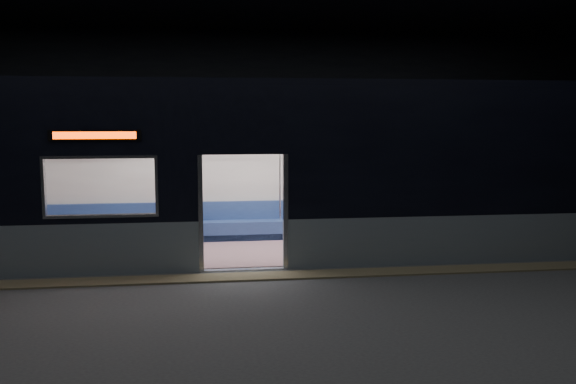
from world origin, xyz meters
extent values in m
cube|color=#47494C|center=(0.00, 0.00, -0.01)|extent=(24.00, 14.00, 0.01)
cube|color=black|center=(0.00, 6.98, 2.50)|extent=(24.00, 0.04, 5.00)
cube|color=black|center=(0.00, -6.98, 2.50)|extent=(24.00, 0.04, 5.00)
cube|color=#8C7F59|center=(0.00, 0.55, 0.01)|extent=(22.80, 0.50, 0.03)
cube|color=gray|center=(4.85, 1.06, 0.45)|extent=(8.30, 0.12, 0.90)
cube|color=black|center=(4.85, 1.06, 2.05)|extent=(8.30, 0.12, 2.30)
cube|color=black|center=(0.00, 1.06, 2.62)|extent=(1.40, 0.12, 1.15)
cube|color=#B7BABC|center=(-0.74, 1.06, 1.02)|extent=(0.08, 0.14, 2.05)
cube|color=#B7BABC|center=(0.74, 1.06, 1.02)|extent=(0.08, 0.14, 2.05)
cube|color=black|center=(-2.45, 0.98, 2.39)|extent=(1.50, 0.04, 0.18)
cube|color=#FF3500|center=(-2.45, 0.97, 2.39)|extent=(1.34, 0.03, 0.12)
cube|color=beige|center=(0.00, 3.94, 1.60)|extent=(18.00, 0.12, 3.20)
cube|color=black|center=(0.00, 2.50, 3.28)|extent=(18.00, 3.00, 0.15)
cube|color=gray|center=(0.00, 2.50, 0.02)|extent=(17.76, 2.76, 0.04)
cube|color=beige|center=(0.00, 2.50, 2.35)|extent=(17.76, 2.76, 0.10)
cube|color=navy|center=(0.00, 3.62, 0.24)|extent=(11.00, 0.48, 0.41)
cube|color=navy|center=(0.00, 3.81, 0.65)|extent=(11.00, 0.10, 0.40)
cube|color=#886365|center=(-3.30, 1.41, 0.24)|extent=(4.40, 0.48, 0.41)
cube|color=#886365|center=(3.30, 1.41, 0.24)|extent=(4.40, 0.48, 0.41)
cylinder|color=silver|center=(-0.95, 1.37, 1.17)|extent=(0.04, 0.04, 2.26)
cylinder|color=silver|center=(-0.95, 3.63, 1.17)|extent=(0.04, 0.04, 2.26)
cylinder|color=silver|center=(0.95, 1.37, 1.17)|extent=(0.04, 0.04, 2.26)
cylinder|color=silver|center=(0.95, 3.63, 1.17)|extent=(0.04, 0.04, 2.26)
cylinder|color=silver|center=(0.00, 3.58, 1.95)|extent=(11.00, 0.03, 0.03)
cube|color=black|center=(-1.36, 3.39, 0.53)|extent=(0.18, 0.49, 0.17)
cube|color=black|center=(-1.14, 3.39, 0.53)|extent=(0.18, 0.49, 0.17)
cylinder|color=black|center=(-1.36, 3.16, 0.26)|extent=(0.12, 0.12, 0.43)
cylinder|color=black|center=(-1.14, 3.16, 0.26)|extent=(0.12, 0.12, 0.43)
cube|color=#EB6681|center=(-1.25, 3.59, 0.55)|extent=(0.42, 0.23, 0.21)
cylinder|color=#EB6681|center=(-1.25, 3.62, 0.92)|extent=(0.43, 0.43, 0.54)
sphere|color=tan|center=(-1.25, 3.60, 1.31)|extent=(0.22, 0.22, 0.22)
sphere|color=black|center=(-1.25, 3.64, 1.35)|extent=(0.23, 0.23, 0.23)
cube|color=black|center=(-1.30, 3.31, 0.69)|extent=(0.36, 0.33, 0.14)
cube|color=white|center=(1.99, 3.85, 1.45)|extent=(0.91, 0.03, 0.59)
camera|label=1|loc=(-0.61, -9.46, 2.70)|focal=38.00mm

